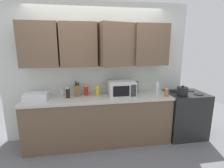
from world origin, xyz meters
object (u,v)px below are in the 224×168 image
(microwave, at_px, (122,89))
(bottle_red_sauce, at_px, (86,91))
(bottle_yellow_mustard, at_px, (98,91))
(dish_rack, at_px, (37,97))
(stove_range, at_px, (184,114))
(bottle_spice_jar, at_px, (166,93))
(bottle_green_oil, at_px, (137,87))
(bottle_clear_tall, at_px, (157,89))
(kettle, at_px, (182,91))
(bottle_white_jar, at_px, (62,92))
(knife_block, at_px, (77,90))
(bottle_soy_dark, at_px, (68,93))

(microwave, bearing_deg, bottle_red_sauce, 166.01)
(bottle_yellow_mustard, bearing_deg, dish_rack, -175.38)
(stove_range, distance_m, bottle_spice_jar, 0.73)
(bottle_green_oil, height_order, bottle_red_sauce, bottle_green_oil)
(bottle_clear_tall, relative_size, bottle_spice_jar, 1.64)
(stove_range, xyz_separation_m, bottle_spice_jar, (-0.49, -0.15, 0.52))
(kettle, xyz_separation_m, bottle_red_sauce, (-1.77, 0.31, 0.00))
(kettle, distance_m, bottle_red_sauce, 1.80)
(bottle_white_jar, bearing_deg, bottle_spice_jar, -11.03)
(bottle_yellow_mustard, xyz_separation_m, bottle_red_sauce, (-0.21, 0.07, 0.00))
(bottle_clear_tall, distance_m, bottle_spice_jar, 0.19)
(bottle_yellow_mustard, distance_m, bottle_clear_tall, 1.13)
(bottle_yellow_mustard, bearing_deg, bottle_red_sauce, 162.06)
(kettle, bearing_deg, bottle_white_jar, 170.87)
(kettle, distance_m, bottle_white_jar, 2.25)
(knife_block, distance_m, bottle_green_oil, 1.15)
(bottle_spice_jar, height_order, bottle_red_sauce, bottle_red_sauce)
(bottle_spice_jar, bearing_deg, bottle_yellow_mustard, 168.26)
(bottle_white_jar, bearing_deg, dish_rack, -153.82)
(bottle_clear_tall, bearing_deg, stove_range, 1.70)
(stove_range, bearing_deg, bottle_clear_tall, -178.30)
(microwave, bearing_deg, stove_range, -0.51)
(bottle_white_jar, height_order, bottle_green_oil, bottle_green_oil)
(bottle_spice_jar, bearing_deg, bottle_green_oil, 145.11)
(kettle, relative_size, dish_rack, 0.52)
(dish_rack, distance_m, bottle_yellow_mustard, 1.06)
(stove_range, bearing_deg, knife_block, 175.67)
(kettle, distance_m, bottle_yellow_mustard, 1.58)
(dish_rack, bearing_deg, knife_block, 11.56)
(kettle, distance_m, bottle_spice_jar, 0.33)
(microwave, xyz_separation_m, bottle_red_sauce, (-0.65, 0.16, -0.05))
(kettle, height_order, bottle_soy_dark, kettle)
(microwave, bearing_deg, bottle_yellow_mustard, 167.94)
(bottle_clear_tall, bearing_deg, knife_block, 173.18)
(bottle_yellow_mustard, distance_m, bottle_red_sauce, 0.22)
(bottle_yellow_mustard, height_order, bottle_red_sauce, same)
(bottle_clear_tall, bearing_deg, bottle_yellow_mustard, 173.70)
(knife_block, relative_size, bottle_soy_dark, 1.54)
(kettle, height_order, dish_rack, kettle)
(bottle_white_jar, relative_size, bottle_clear_tall, 0.57)
(bottle_red_sauce, bearing_deg, bottle_soy_dark, -161.53)
(bottle_soy_dark, bearing_deg, kettle, -5.55)
(dish_rack, height_order, bottle_red_sauce, bottle_red_sauce)
(stove_range, relative_size, kettle, 4.62)
(dish_rack, relative_size, bottle_red_sauce, 2.11)
(dish_rack, relative_size, bottle_white_jar, 2.68)
(knife_block, distance_m, bottle_yellow_mustard, 0.38)
(bottle_yellow_mustard, distance_m, bottle_white_jar, 0.66)
(stove_range, relative_size, bottle_white_jar, 6.42)
(kettle, xyz_separation_m, bottle_soy_dark, (-2.10, 0.20, 0.00))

